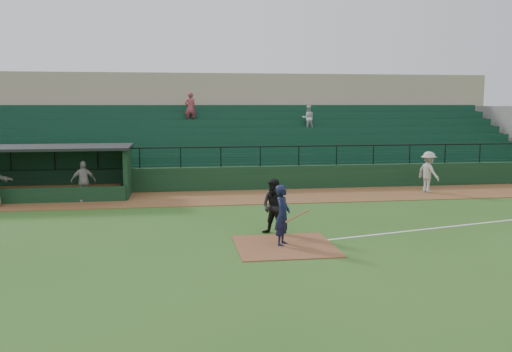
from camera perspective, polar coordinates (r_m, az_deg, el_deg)
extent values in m
plane|color=#284F19|center=(17.89, 2.39, -6.54)|extent=(90.00, 90.00, 0.00)
cube|color=brown|center=(25.62, -1.00, -2.20)|extent=(40.00, 4.00, 0.03)
cube|color=brown|center=(16.94, 3.04, -7.30)|extent=(3.00, 3.00, 0.03)
cube|color=white|center=(21.89, 22.85, -4.51)|extent=(17.49, 4.44, 0.01)
cube|color=black|center=(27.69, -1.60, -0.24)|extent=(36.00, 0.35, 1.20)
cylinder|color=black|center=(27.52, -1.61, 3.06)|extent=(36.00, 0.06, 0.06)
cube|color=slate|center=(32.41, -2.66, 3.02)|extent=(36.00, 9.00, 3.60)
cube|color=#0E3523|center=(31.88, -2.57, 3.76)|extent=(34.56, 8.00, 4.05)
cube|color=slate|center=(38.67, 24.97, 3.50)|extent=(0.35, 9.50, 4.20)
cube|color=gray|center=(38.79, -3.66, 5.83)|extent=(38.00, 3.00, 6.40)
cube|color=slate|center=(36.79, -3.40, 6.52)|extent=(36.00, 2.00, 0.20)
imported|color=silver|center=(33.95, 5.46, 6.03)|extent=(0.75, 0.59, 1.55)
imported|color=brown|center=(33.95, -6.86, 7.06)|extent=(0.69, 0.45, 1.90)
cube|color=black|center=(28.36, -21.61, 0.53)|extent=(8.50, 0.20, 2.30)
cube|color=black|center=(26.42, -13.23, 0.38)|extent=(0.20, 2.60, 2.30)
cube|color=black|center=(26.99, -22.35, 2.75)|extent=(8.90, 3.20, 0.12)
cube|color=olive|center=(28.09, -21.70, -1.39)|extent=(7.65, 0.40, 0.50)
cube|color=black|center=(25.92, -22.83, -1.93)|extent=(8.50, 0.12, 0.70)
imported|color=black|center=(16.85, 2.79, -4.12)|extent=(0.71, 0.82, 1.89)
cylinder|color=olive|center=(16.74, 4.27, -4.20)|extent=(0.79, 0.34, 0.35)
imported|color=black|center=(18.23, 1.96, -3.24)|extent=(1.16, 1.12, 1.88)
imported|color=#A7A39D|center=(28.05, 17.54, 0.40)|extent=(1.10, 1.46, 2.01)
imported|color=#9A9490|center=(25.49, -17.57, -0.51)|extent=(1.13, 0.64, 1.81)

